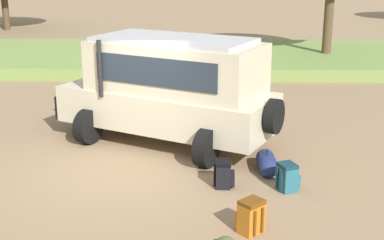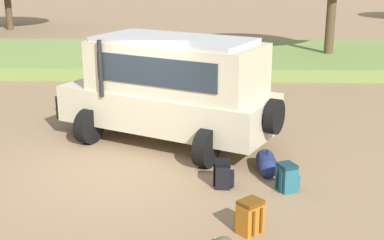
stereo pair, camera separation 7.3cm
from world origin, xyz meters
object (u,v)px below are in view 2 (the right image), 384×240
safari_vehicle (171,88)px  duffel_bag_low_black_case (267,163)px  backpack_beside_front_wheel (287,177)px  backpack_cluster_center (249,217)px  backpack_near_rear_wheel (223,174)px

safari_vehicle → duffel_bag_low_black_case: size_ratio=5.71×
safari_vehicle → backpack_beside_front_wheel: (2.30, -2.65, -1.04)m
backpack_beside_front_wheel → duffel_bag_low_black_case: 0.92m
backpack_cluster_center → backpack_near_rear_wheel: 1.77m
safari_vehicle → duffel_bag_low_black_case: 2.91m
safari_vehicle → backpack_beside_front_wheel: 3.66m
backpack_beside_front_wheel → duffel_bag_low_black_case: (-0.28, 0.87, -0.06)m
safari_vehicle → backpack_near_rear_wheel: (1.13, -2.51, -1.05)m
backpack_beside_front_wheel → backpack_cluster_center: (-0.81, -1.60, 0.01)m
safari_vehicle → backpack_cluster_center: size_ratio=9.77×
safari_vehicle → backpack_cluster_center: (1.49, -4.24, -1.03)m
backpack_cluster_center → backpack_near_rear_wheel: backpack_cluster_center is taller
backpack_cluster_center → backpack_beside_front_wheel: bearing=63.2°
backpack_near_rear_wheel → backpack_cluster_center: bearing=-78.4°
backpack_near_rear_wheel → duffel_bag_low_black_case: size_ratio=0.55×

